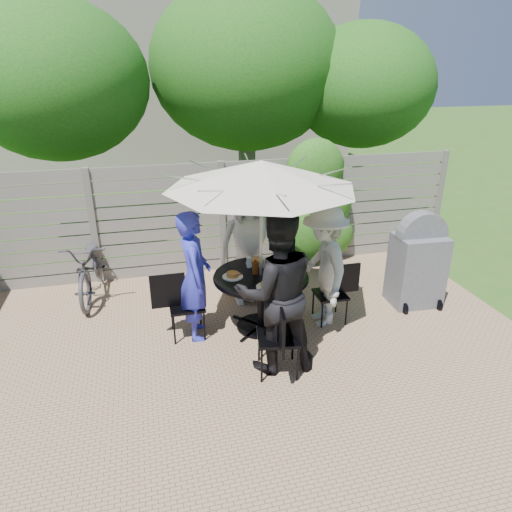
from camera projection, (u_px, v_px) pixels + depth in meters
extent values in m
plane|color=#2B571B|center=(271.00, 377.00, 5.11)|extent=(60.00, 60.00, 0.00)
cube|color=#987858|center=(260.00, 351.00, 5.56)|extent=(7.00, 6.00, 0.02)
cube|color=gray|center=(222.00, 218.00, 7.43)|extent=(8.00, 0.10, 1.85)
ellipsoid|color=#1C4E12|center=(306.00, 216.00, 7.62)|extent=(1.20, 0.70, 1.80)
cube|color=gray|center=(172.00, 88.00, 14.86)|extent=(10.00, 6.00, 5.00)
ellipsoid|color=#155313|center=(56.00, 81.00, 7.87)|extent=(3.20, 3.20, 2.72)
ellipsoid|color=#155313|center=(246.00, 67.00, 9.01)|extent=(3.80, 3.80, 3.23)
ellipsoid|color=#155313|center=(363.00, 86.00, 9.02)|extent=(2.80, 2.80, 2.38)
cylinder|color=black|center=(261.00, 276.00, 5.77)|extent=(1.25, 1.25, 0.03)
cylinder|color=black|center=(261.00, 303.00, 5.92)|extent=(0.09, 0.09, 0.77)
cylinder|color=black|center=(261.00, 326.00, 6.06)|extent=(0.64, 0.64, 0.04)
cylinder|color=silver|center=(261.00, 255.00, 5.66)|extent=(0.04, 0.04, 2.11)
cone|color=beige|center=(261.00, 174.00, 5.26)|extent=(2.41, 2.41, 0.32)
cube|color=black|center=(248.00, 269.00, 6.76)|extent=(0.44, 0.44, 0.03)
cube|color=black|center=(245.00, 250.00, 6.86)|extent=(0.05, 0.42, 0.43)
imported|color=silver|center=(249.00, 244.00, 6.48)|extent=(0.88, 0.60, 1.75)
cube|color=black|center=(187.00, 306.00, 5.73)|extent=(0.43, 0.43, 0.03)
cube|color=black|center=(168.00, 291.00, 5.59)|extent=(0.43, 0.03, 0.44)
imported|color=#2B2FBE|center=(195.00, 276.00, 5.59)|extent=(0.43, 0.63, 1.67)
cube|color=black|center=(278.00, 337.00, 5.03)|extent=(0.53, 0.53, 0.04)
cube|color=black|center=(281.00, 328.00, 4.72)|extent=(0.11, 0.46, 0.47)
imported|color=black|center=(276.00, 293.00, 4.95)|extent=(0.96, 0.76, 1.89)
cube|color=black|center=(330.00, 294.00, 6.08)|extent=(0.40, 0.40, 0.03)
cube|color=black|center=(345.00, 278.00, 6.04)|extent=(0.40, 0.03, 0.41)
imported|color=silver|center=(324.00, 266.00, 5.89)|extent=(0.67, 1.10, 1.65)
cylinder|color=white|center=(255.00, 263.00, 6.09)|extent=(0.26, 0.26, 0.01)
cylinder|color=#BC7337|center=(255.00, 261.00, 6.07)|extent=(0.15, 0.15, 0.05)
cylinder|color=white|center=(233.00, 277.00, 5.70)|extent=(0.26, 0.26, 0.01)
cylinder|color=#BC7337|center=(233.00, 274.00, 5.68)|extent=(0.15, 0.15, 0.05)
cylinder|color=white|center=(267.00, 287.00, 5.44)|extent=(0.26, 0.26, 0.01)
cylinder|color=#BC7337|center=(267.00, 284.00, 5.42)|extent=(0.15, 0.15, 0.05)
cylinder|color=white|center=(288.00, 272.00, 5.82)|extent=(0.26, 0.26, 0.01)
cylinder|color=#BC7337|center=(288.00, 270.00, 5.81)|extent=(0.15, 0.15, 0.05)
cylinder|color=silver|center=(249.00, 262.00, 5.95)|extent=(0.07, 0.07, 0.14)
cylinder|color=silver|center=(274.00, 278.00, 5.52)|extent=(0.07, 0.07, 0.14)
cylinder|color=silver|center=(279.00, 265.00, 5.88)|extent=(0.07, 0.07, 0.14)
cylinder|color=#59280C|center=(255.00, 268.00, 5.77)|extent=(0.09, 0.09, 0.16)
cylinder|color=#C6B293|center=(265.00, 263.00, 5.96)|extent=(0.08, 0.08, 0.12)
imported|color=#333338|center=(92.00, 266.00, 6.80)|extent=(0.76, 1.81, 0.93)
cube|color=slate|center=(416.00, 271.00, 6.49)|extent=(0.71, 0.56, 1.05)
cylinder|color=slate|center=(421.00, 236.00, 6.29)|extent=(0.70, 0.24, 0.69)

